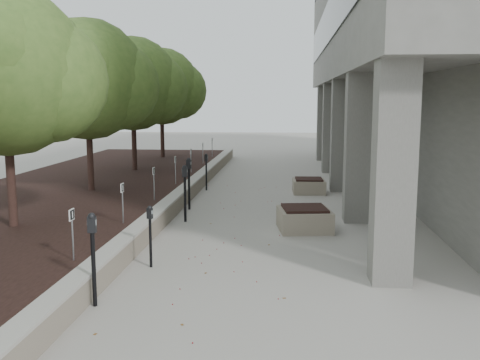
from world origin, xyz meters
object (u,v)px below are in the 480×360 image
at_px(parking_meter_3, 185,194).
at_px(crabapple_tree_4, 133,104).
at_px(parking_meter_5, 206,172).
at_px(crabapple_tree_5, 162,103).
at_px(planter_front, 304,218).
at_px(parking_meter_4, 189,184).
at_px(parking_meter_1, 93,260).
at_px(crabapple_tree_3, 88,105).
at_px(crabapple_tree_2, 6,108).
at_px(planter_back, 309,186).
at_px(parking_meter_2, 150,237).

bearing_deg(parking_meter_3, crabapple_tree_4, 112.91).
bearing_deg(crabapple_tree_4, parking_meter_5, -35.40).
height_order(crabapple_tree_5, planter_front, crabapple_tree_5).
bearing_deg(parking_meter_4, crabapple_tree_5, 119.91).
bearing_deg(parking_meter_1, parking_meter_3, 80.43).
distance_m(crabapple_tree_3, parking_meter_3, 4.94).
relative_size(crabapple_tree_2, parking_meter_1, 3.52).
height_order(parking_meter_1, planter_front, parking_meter_1).
xyz_separation_m(crabapple_tree_4, parking_meter_4, (3.36, -5.86, -2.33)).
bearing_deg(parking_meter_5, parking_meter_1, -87.28).
relative_size(parking_meter_3, parking_meter_5, 1.15).
xyz_separation_m(crabapple_tree_2, planter_back, (7.07, 7.40, -2.86)).
bearing_deg(planter_front, parking_meter_3, 168.47).
distance_m(crabapple_tree_3, parking_meter_2, 7.89).
bearing_deg(planter_front, crabapple_tree_4, 129.64).
distance_m(crabapple_tree_5, parking_meter_5, 8.47).
bearing_deg(crabapple_tree_4, parking_meter_3, -64.65).
xyz_separation_m(parking_meter_1, parking_meter_5, (0.10, 11.25, -0.10)).
distance_m(crabapple_tree_3, parking_meter_4, 4.18).
relative_size(crabapple_tree_5, parking_meter_4, 3.45).
bearing_deg(parking_meter_3, parking_meter_1, -95.29).
bearing_deg(crabapple_tree_4, parking_meter_4, -60.17).
xyz_separation_m(crabapple_tree_2, parking_meter_4, (3.36, 4.14, -2.33)).
bearing_deg(parking_meter_1, crabapple_tree_5, 93.18).
bearing_deg(crabapple_tree_4, crabapple_tree_3, -90.00).
xyz_separation_m(parking_meter_2, parking_meter_5, (-0.28, 9.15, 0.05)).
distance_m(crabapple_tree_2, parking_meter_2, 4.67).
height_order(crabapple_tree_4, planter_back, crabapple_tree_4).
xyz_separation_m(crabapple_tree_3, planter_back, (7.07, 2.40, -2.86)).
xyz_separation_m(parking_meter_4, planter_back, (3.71, 3.25, -0.53)).
height_order(parking_meter_4, parking_meter_5, parking_meter_4).
bearing_deg(planter_front, parking_meter_4, 145.93).
distance_m(crabapple_tree_4, crabapple_tree_5, 5.00).
xyz_separation_m(crabapple_tree_2, parking_meter_3, (3.56, 2.50, -2.34)).
height_order(crabapple_tree_3, parking_meter_1, crabapple_tree_3).
height_order(crabapple_tree_5, parking_meter_4, crabapple_tree_5).
bearing_deg(parking_meter_5, parking_meter_2, -84.99).
bearing_deg(planter_back, parking_meter_1, -109.09).
distance_m(parking_meter_1, parking_meter_2, 2.13).
bearing_deg(crabapple_tree_4, parking_meter_2, -72.51).
bearing_deg(crabapple_tree_4, crabapple_tree_5, 90.00).
height_order(parking_meter_2, planter_front, parking_meter_2).
height_order(parking_meter_1, parking_meter_5, parking_meter_1).
bearing_deg(parking_meter_1, crabapple_tree_4, 96.70).
relative_size(crabapple_tree_5, parking_meter_5, 4.02).
bearing_deg(parking_meter_3, parking_meter_2, -91.30).
relative_size(parking_meter_4, planter_back, 1.40).
bearing_deg(parking_meter_1, parking_meter_4, 82.48).
xyz_separation_m(crabapple_tree_2, parking_meter_2, (3.64, -1.54, -2.50)).
distance_m(crabapple_tree_3, crabapple_tree_4, 5.00).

